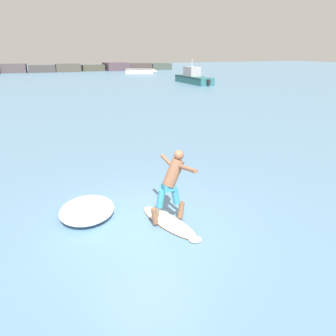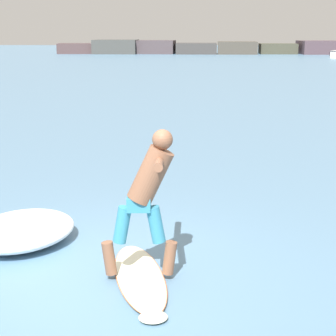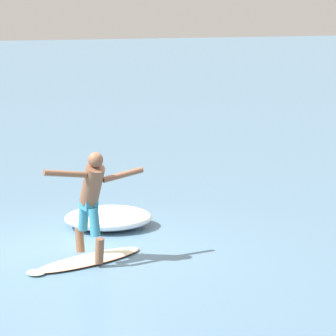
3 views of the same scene
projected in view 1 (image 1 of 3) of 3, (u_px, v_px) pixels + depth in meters
The scene contains 7 objects.
ground_plane at pixel (148, 225), 7.48m from camera, with size 200.00×200.00×0.00m, color slate.
rock_jetty_breakwater at pixel (66, 68), 62.99m from camera, with size 42.76×4.92×1.61m.
surfboard at pixel (169, 222), 7.53m from camera, with size 0.95×2.05×0.20m.
surfer at pixel (172, 180), 7.26m from camera, with size 0.86×1.59×1.66m.
fishing_boat_near_jetty at pixel (141, 71), 58.19m from camera, with size 5.40×3.97×0.74m.
small_boat_offshore at pixel (192, 78), 40.23m from camera, with size 1.98×8.75×2.83m.
wave_foam_at_tail at pixel (87, 210), 7.80m from camera, with size 1.76×1.90×0.35m.
Camera 1 is at (-2.21, -6.24, 3.75)m, focal length 35.00 mm.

